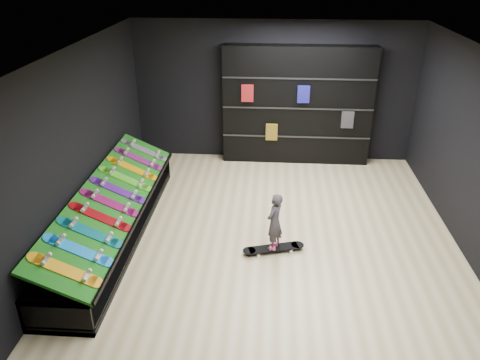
# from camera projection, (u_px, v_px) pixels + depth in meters

# --- Properties ---
(floor) EXTENTS (6.00, 7.00, 0.01)m
(floor) POSITION_uv_depth(u_px,v_px,m) (270.00, 242.00, 7.57)
(floor) COLOR beige
(floor) RESTS_ON ground
(ceiling) EXTENTS (6.00, 7.00, 0.01)m
(ceiling) POSITION_uv_depth(u_px,v_px,m) (276.00, 54.00, 6.24)
(ceiling) COLOR white
(ceiling) RESTS_ON ground
(wall_back) EXTENTS (6.00, 0.02, 3.00)m
(wall_back) POSITION_uv_depth(u_px,v_px,m) (274.00, 92.00, 10.04)
(wall_back) COLOR black
(wall_back) RESTS_ON ground
(wall_front) EXTENTS (6.00, 0.02, 3.00)m
(wall_front) POSITION_uv_depth(u_px,v_px,m) (269.00, 329.00, 3.78)
(wall_front) COLOR black
(wall_front) RESTS_ON ground
(wall_left) EXTENTS (0.02, 7.00, 3.00)m
(wall_left) POSITION_uv_depth(u_px,v_px,m) (75.00, 151.00, 7.10)
(wall_left) COLOR black
(wall_left) RESTS_ON ground
(display_rack) EXTENTS (0.90, 4.50, 0.50)m
(display_rack) POSITION_uv_depth(u_px,v_px,m) (114.00, 223.00, 7.62)
(display_rack) COLOR black
(display_rack) RESTS_ON ground
(turf_ramp) EXTENTS (0.92, 4.50, 0.46)m
(turf_ramp) POSITION_uv_depth(u_px,v_px,m) (114.00, 198.00, 7.41)
(turf_ramp) COLOR #10570D
(turf_ramp) RESTS_ON display_rack
(back_shelving) EXTENTS (3.15, 0.37, 2.52)m
(back_shelving) POSITION_uv_depth(u_px,v_px,m) (297.00, 106.00, 9.95)
(back_shelving) COLOR black
(back_shelving) RESTS_ON ground
(floor_skateboard) EXTENTS (1.00, 0.48, 0.09)m
(floor_skateboard) POSITION_uv_depth(u_px,v_px,m) (274.00, 249.00, 7.29)
(floor_skateboard) COLOR black
(floor_skateboard) RESTS_ON ground
(child) EXTENTS (0.23, 0.26, 0.56)m
(child) POSITION_uv_depth(u_px,v_px,m) (274.00, 232.00, 7.15)
(child) COLOR black
(child) RESTS_ON floor_skateboard
(display_board_0) EXTENTS (0.93, 0.22, 0.50)m
(display_board_0) POSITION_uv_depth(u_px,v_px,m) (66.00, 270.00, 5.70)
(display_board_0) COLOR orange
(display_board_0) RESTS_ON turf_ramp
(display_board_1) EXTENTS (0.93, 0.22, 0.50)m
(display_board_1) POSITION_uv_depth(u_px,v_px,m) (79.00, 250.00, 6.08)
(display_board_1) COLOR blue
(display_board_1) RESTS_ON turf_ramp
(display_board_2) EXTENTS (0.93, 0.22, 0.50)m
(display_board_2) POSITION_uv_depth(u_px,v_px,m) (90.00, 233.00, 6.46)
(display_board_2) COLOR #0C8C99
(display_board_2) RESTS_ON turf_ramp
(display_board_3) EXTENTS (0.93, 0.22, 0.50)m
(display_board_3) POSITION_uv_depth(u_px,v_px,m) (101.00, 217.00, 6.84)
(display_board_3) COLOR red
(display_board_3) RESTS_ON turf_ramp
(display_board_4) EXTENTS (0.93, 0.22, 0.50)m
(display_board_4) POSITION_uv_depth(u_px,v_px,m) (110.00, 203.00, 7.21)
(display_board_4) COLOR #E5198C
(display_board_4) RESTS_ON turf_ramp
(display_board_5) EXTENTS (0.93, 0.22, 0.50)m
(display_board_5) POSITION_uv_depth(u_px,v_px,m) (118.00, 190.00, 7.59)
(display_board_5) COLOR purple
(display_board_5) RESTS_ON turf_ramp
(display_board_6) EXTENTS (0.93, 0.22, 0.50)m
(display_board_6) POSITION_uv_depth(u_px,v_px,m) (126.00, 179.00, 7.97)
(display_board_6) COLOR green
(display_board_6) RESTS_ON turf_ramp
(display_board_7) EXTENTS (0.93, 0.22, 0.50)m
(display_board_7) POSITION_uv_depth(u_px,v_px,m) (133.00, 168.00, 8.35)
(display_board_7) COLOR yellow
(display_board_7) RESTS_ON turf_ramp
(display_board_8) EXTENTS (0.93, 0.22, 0.50)m
(display_board_8) POSITION_uv_depth(u_px,v_px,m) (139.00, 159.00, 8.72)
(display_board_8) COLOR #2626BF
(display_board_8) RESTS_ON turf_ramp
(display_board_9) EXTENTS (0.93, 0.22, 0.50)m
(display_board_9) POSITION_uv_depth(u_px,v_px,m) (145.00, 150.00, 9.10)
(display_board_9) COLOR black
(display_board_9) RESTS_ON turf_ramp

